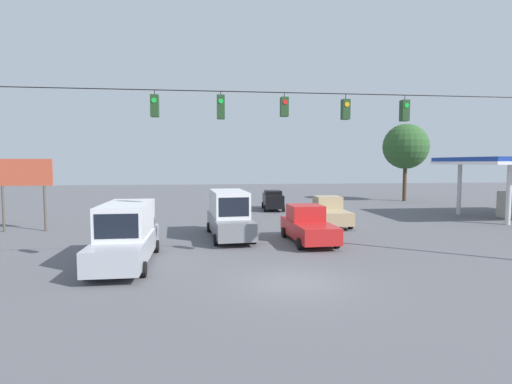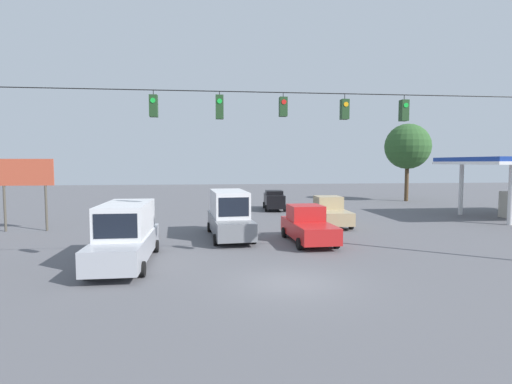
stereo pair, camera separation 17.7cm
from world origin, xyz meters
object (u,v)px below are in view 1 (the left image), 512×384
at_px(traffic_cone_second, 138,241).
at_px(traffic_cone_third, 144,231).
at_px(overhead_signal_span, 284,145).
at_px(pickup_truck_red_crossing_near, 308,225).
at_px(tree_horizon_left, 406,147).
at_px(box_truck_silver_parked_shoulder, 126,234).
at_px(sedan_black_oncoming_deep, 273,200).
at_px(roadside_billboard, 23,178).
at_px(traffic_cone_nearest, 120,254).
at_px(box_truck_grey_withflow_mid, 229,214).
at_px(pickup_truck_tan_oncoming_far, 329,212).

xyz_separation_m(traffic_cone_second, traffic_cone_third, (0.13, -3.15, 0.00)).
relative_size(overhead_signal_span, pickup_truck_red_crossing_near, 4.33).
bearing_deg(traffic_cone_second, tree_horizon_left, -139.99).
relative_size(box_truck_silver_parked_shoulder, tree_horizon_left, 0.75).
bearing_deg(overhead_signal_span, sedan_black_oncoming_deep, -98.04).
relative_size(traffic_cone_second, roadside_billboard, 0.12).
bearing_deg(roadside_billboard, overhead_signal_span, 143.21).
distance_m(pickup_truck_red_crossing_near, tree_horizon_left, 29.56).
bearing_deg(traffic_cone_third, pickup_truck_red_crossing_near, 162.44).
xyz_separation_m(pickup_truck_red_crossing_near, traffic_cone_second, (9.69, 0.04, -0.69)).
height_order(pickup_truck_red_crossing_near, traffic_cone_second, pickup_truck_red_crossing_near).
height_order(sedan_black_oncoming_deep, pickup_truck_red_crossing_near, pickup_truck_red_crossing_near).
bearing_deg(traffic_cone_nearest, sedan_black_oncoming_deep, -118.62).
distance_m(overhead_signal_span, sedan_black_oncoming_deep, 22.35).
bearing_deg(box_truck_grey_withflow_mid, traffic_cone_third, -10.58).
bearing_deg(pickup_truck_tan_oncoming_far, tree_horizon_left, -130.64).
height_order(overhead_signal_span, traffic_cone_third, overhead_signal_span).
bearing_deg(tree_horizon_left, overhead_signal_span, 54.82).
distance_m(roadside_billboard, tree_horizon_left, 39.86).
bearing_deg(box_truck_silver_parked_shoulder, pickup_truck_red_crossing_near, -158.02).
relative_size(traffic_cone_second, traffic_cone_third, 1.00).
relative_size(box_truck_grey_withflow_mid, pickup_truck_red_crossing_near, 1.26).
distance_m(box_truck_silver_parked_shoulder, roadside_billboard, 13.06).
xyz_separation_m(pickup_truck_tan_oncoming_far, roadside_billboard, (21.20, 0.16, 2.62)).
height_order(roadside_billboard, tree_horizon_left, tree_horizon_left).
xyz_separation_m(box_truck_grey_withflow_mid, pickup_truck_red_crossing_near, (-4.48, 2.11, -0.44)).
xyz_separation_m(pickup_truck_tan_oncoming_far, traffic_cone_second, (12.80, 5.98, -0.69)).
relative_size(pickup_truck_red_crossing_near, roadside_billboard, 1.13).
xyz_separation_m(box_truck_grey_withflow_mid, box_truck_silver_parked_shoulder, (5.04, 5.95, -0.05)).
bearing_deg(box_truck_grey_withflow_mid, overhead_signal_span, 103.57).
bearing_deg(box_truck_silver_parked_shoulder, traffic_cone_second, -87.44).
relative_size(box_truck_silver_parked_shoulder, pickup_truck_red_crossing_near, 1.25).
height_order(pickup_truck_tan_oncoming_far, traffic_cone_nearest, pickup_truck_tan_oncoming_far).
distance_m(overhead_signal_span, box_truck_silver_parked_shoulder, 8.27).
bearing_deg(roadside_billboard, box_truck_grey_withflow_mid, 164.94).
bearing_deg(pickup_truck_red_crossing_near, tree_horizon_left, -127.68).
xyz_separation_m(overhead_signal_span, traffic_cone_second, (7.12, -5.79, -5.10)).
relative_size(sedan_black_oncoming_deep, roadside_billboard, 0.94).
xyz_separation_m(traffic_cone_third, roadside_billboard, (8.26, -2.66, 3.30)).
bearing_deg(sedan_black_oncoming_deep, pickup_truck_red_crossing_near, 88.18).
bearing_deg(traffic_cone_second, pickup_truck_tan_oncoming_far, -154.97).
xyz_separation_m(sedan_black_oncoming_deep, traffic_cone_third, (10.32, 12.76, -0.70)).
bearing_deg(roadside_billboard, traffic_cone_second, 145.30).
height_order(overhead_signal_span, traffic_cone_nearest, overhead_signal_span).
bearing_deg(box_truck_grey_withflow_mid, box_truck_silver_parked_shoulder, 49.75).
height_order(sedan_black_oncoming_deep, tree_horizon_left, tree_horizon_left).
height_order(traffic_cone_nearest, tree_horizon_left, tree_horizon_left).
height_order(box_truck_grey_withflow_mid, pickup_truck_red_crossing_near, box_truck_grey_withflow_mid).
relative_size(box_truck_silver_parked_shoulder, traffic_cone_third, 11.94).
relative_size(box_truck_grey_withflow_mid, tree_horizon_left, 0.75).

